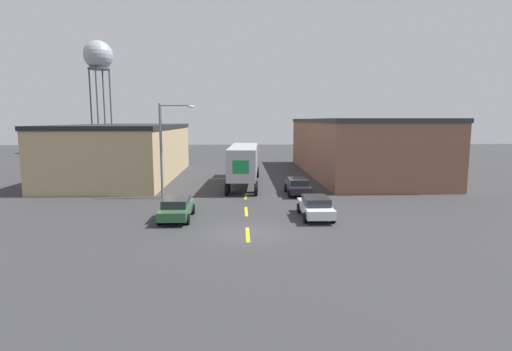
# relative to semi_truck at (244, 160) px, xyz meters

# --- Properties ---
(ground_plane) EXTENTS (160.00, 160.00, 0.00)m
(ground_plane) POSITION_rel_semi_truck_xyz_m (-0.01, -17.05, -2.33)
(ground_plane) COLOR #333335
(road_centerline) EXTENTS (0.20, 13.96, 0.01)m
(road_centerline) POSITION_rel_semi_truck_xyz_m (-0.01, -11.79, -2.32)
(road_centerline) COLOR gold
(road_centerline) RESTS_ON ground_plane
(warehouse_left) EXTENTS (10.78, 22.20, 5.73)m
(warehouse_left) POSITION_rel_semi_truck_xyz_m (-12.77, 4.95, 0.54)
(warehouse_left) COLOR tan
(warehouse_left) RESTS_ON ground_plane
(warehouse_right) EXTENTS (11.42, 26.86, 6.36)m
(warehouse_right) POSITION_rel_semi_truck_xyz_m (13.07, 7.18, 0.86)
(warehouse_right) COLOR brown
(warehouse_right) RESTS_ON ground_plane
(semi_truck) EXTENTS (3.39, 13.72, 3.82)m
(semi_truck) POSITION_rel_semi_truck_xyz_m (0.00, 0.00, 0.00)
(semi_truck) COLOR silver
(semi_truck) RESTS_ON ground_plane
(parked_car_right_near) EXTENTS (1.93, 4.39, 1.37)m
(parked_car_right_near) POSITION_rel_semi_truck_xyz_m (4.40, -13.71, -1.60)
(parked_car_right_near) COLOR silver
(parked_car_right_near) RESTS_ON ground_plane
(parked_car_left_near) EXTENTS (1.93, 4.39, 1.37)m
(parked_car_left_near) POSITION_rel_semi_truck_xyz_m (-4.42, -13.78, -1.60)
(parked_car_left_near) COLOR #2D5B38
(parked_car_left_near) RESTS_ON ground_plane
(parked_car_right_mid) EXTENTS (1.93, 4.39, 1.37)m
(parked_car_right_mid) POSITION_rel_semi_truck_xyz_m (4.40, -5.69, -1.60)
(parked_car_right_mid) COLOR black
(parked_car_right_mid) RESTS_ON ground_plane
(water_tower) EXTENTS (5.30, 5.30, 20.74)m
(water_tower) POSITION_rel_semi_truck_xyz_m (-26.63, 38.69, 15.37)
(water_tower) COLOR #47474C
(water_tower) RESTS_ON ground_plane
(street_lamp) EXTENTS (2.78, 0.32, 7.49)m
(street_lamp) POSITION_rel_semi_truck_xyz_m (-6.29, -6.84, 2.08)
(street_lamp) COLOR slate
(street_lamp) RESTS_ON ground_plane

